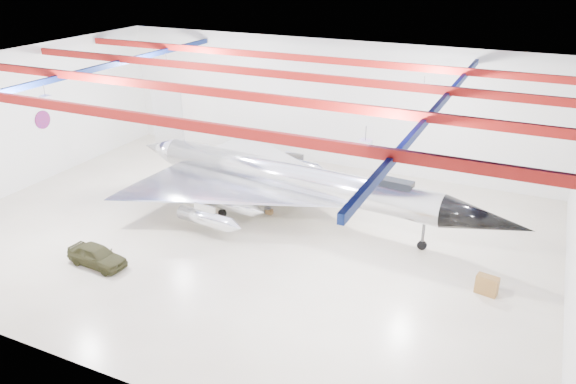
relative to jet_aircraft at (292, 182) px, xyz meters
The scene contains 15 objects.
floor 4.91m from the jet_aircraft, 116.34° to the right, with size 40.00×40.00×0.00m, color #BBAC94.
wall_back 11.81m from the jet_aircraft, 99.13° to the left, with size 40.00×40.00×0.00m, color silver.
wall_left 22.30m from the jet_aircraft, behind, with size 30.00×30.00×0.00m, color silver.
ceiling 9.26m from the jet_aircraft, 116.34° to the right, with size 40.00×40.00×0.00m, color #0A0F38.
ceiling_structure 8.66m from the jet_aircraft, 116.34° to the right, with size 39.50×29.50×1.08m.
wall_roundel 21.95m from the jet_aircraft, behind, with size 1.50×1.50×0.10m, color #B21414.
jet_aircraft is the anchor object (origin of this frame).
jeep 13.97m from the jet_aircraft, 124.73° to the right, with size 1.60×3.98×1.36m, color #313118.
desk 14.97m from the jet_aircraft, 17.44° to the right, with size 1.21×0.61×1.11m, color brown.
toolbox_red 6.48m from the jet_aircraft, 135.53° to the left, with size 0.43×0.34×0.30m, color #AA1611.
engine_drum 3.09m from the jet_aircraft, behind, with size 0.49×0.49×0.44m, color #59595B.
crate_small 12.14m from the jet_aircraft, 154.82° to the left, with size 0.34×0.27×0.24m, color #59595B.
tool_chest 4.29m from the jet_aircraft, 60.28° to the left, with size 0.36×0.36×0.33m, color #AA1611.
oil_barrel 3.03m from the jet_aircraft, 166.45° to the right, with size 0.49×0.39×0.34m, color olive.
spares_box 5.08m from the jet_aircraft, 98.95° to the left, with size 0.34×0.34×0.31m, color #59595B.
Camera 1 is at (17.21, -29.74, 17.92)m, focal length 35.00 mm.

